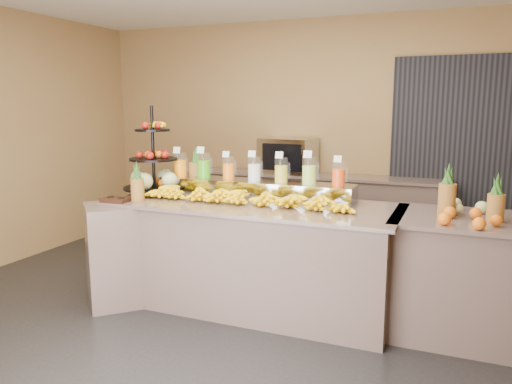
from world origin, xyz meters
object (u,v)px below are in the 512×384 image
Objects in this scene: oven_warmer at (288,156)px; pitcher_tray at (254,189)px; banana_heap at (244,195)px; right_fruit_pile at (467,210)px; condiment_caddy at (116,200)px; fruit_stand at (157,171)px.

pitcher_tray is at bearing -74.99° from oven_warmer.
banana_heap is (0.04, -0.32, -0.00)m from pitcher_tray.
right_fruit_pile is (1.80, -0.29, 0.00)m from pitcher_tray.
condiment_caddy is (-1.06, -0.36, -0.05)m from banana_heap.
banana_heap is 1.01m from fruit_stand.
pitcher_tray reaches higher than condiment_caddy.
fruit_stand is (-0.94, -0.15, 0.14)m from pitcher_tray.
oven_warmer is (-0.29, 1.99, 0.14)m from banana_heap.
right_fruit_pile reaches higher than banana_heap.
oven_warmer is (0.77, 2.35, 0.20)m from condiment_caddy.
pitcher_tray is at bearing 170.71° from right_fruit_pile.
banana_heap is 2.34× the size of fruit_stand.
condiment_caddy is at bearing -146.33° from pitcher_tray.
pitcher_tray is 0.32m from banana_heap.
fruit_stand is 1.29× the size of oven_warmer.
banana_heap is 8.43× the size of condiment_caddy.
oven_warmer is at bearing 71.81° from condiment_caddy.
right_fruit_pile is at bearing 0.80° from banana_heap.
oven_warmer is (0.69, 1.82, 0.00)m from fruit_stand.
pitcher_tray is at bearing 96.73° from banana_heap.
oven_warmer reaches higher than condiment_caddy.
oven_warmer is at bearing 58.54° from fruit_stand.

